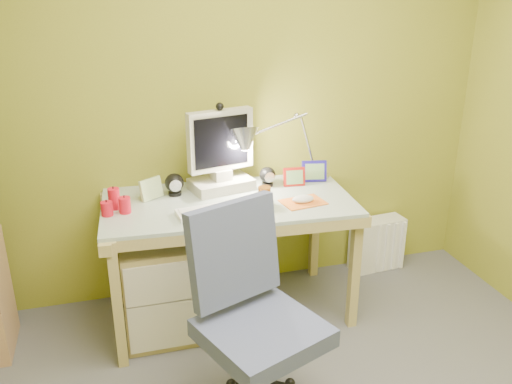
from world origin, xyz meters
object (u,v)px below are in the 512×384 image
object	(u,v)px
task_chair	(262,330)
radiator	(377,244)
desk	(230,259)
desk_lamp	(297,131)
monitor	(220,144)

from	to	relation	value
task_chair	radiator	world-z (taller)	task_chair
desk	desk_lamp	bearing A→B (deg)	24.96
task_chair	radiator	xyz separation A→B (m)	(1.14, 1.12, -0.30)
desk	task_chair	bearing A→B (deg)	-90.51
desk	radiator	bearing A→B (deg)	17.18
desk_lamp	radiator	size ratio (longest dim) A/B	1.72
monitor	task_chair	bearing A→B (deg)	-105.94
desk_lamp	task_chair	bearing A→B (deg)	-120.12
monitor	radiator	xyz separation A→B (m)	(1.08, 0.09, -0.81)
monitor	desk_lamp	distance (m)	0.45
desk_lamp	radiator	xyz separation A→B (m)	(0.63, 0.09, -0.85)
desk	desk_lamp	xyz separation A→B (m)	(0.45, 0.18, 0.67)
monitor	radiator	size ratio (longest dim) A/B	1.50
desk_lamp	radiator	world-z (taller)	desk_lamp
desk	monitor	xyz separation A→B (m)	(0.00, 0.18, 0.63)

